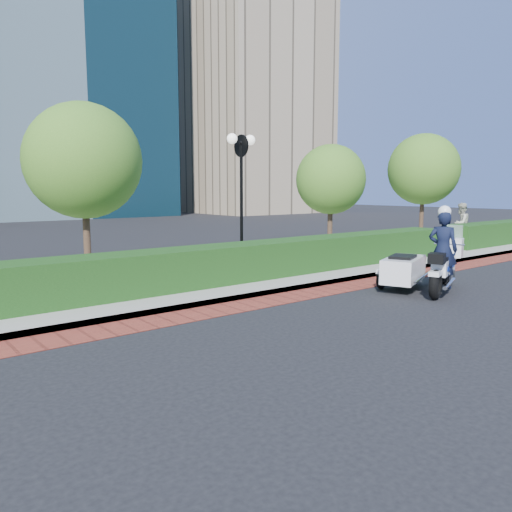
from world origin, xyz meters
TOP-DOWN VIEW (x-y plane):
  - ground at (0.00, 0.00)m, footprint 120.00×120.00m
  - brick_strip at (0.00, 1.50)m, footprint 60.00×1.00m
  - sidewalk at (0.00, 6.00)m, footprint 60.00×8.00m
  - hedge_main at (0.00, 3.60)m, footprint 18.00×1.20m
  - hedge_far at (16.00, 3.60)m, footprint 10.00×1.20m
  - lamppost at (1.00, 5.20)m, footprint 1.02×0.70m
  - tree_b at (-3.50, 6.50)m, footprint 3.20×3.20m
  - tree_c at (6.50, 6.50)m, footprint 2.80×2.80m
  - tree_d at (13.00, 6.50)m, footprint 3.40×3.40m
  - tower_right at (28.00, 38.00)m, footprint 14.00×12.00m
  - police_motorcycle at (2.94, -0.22)m, footprint 2.86×2.12m
  - pedestrian at (12.78, 4.33)m, footprint 0.93×0.73m

SIDE VIEW (x-z plane):
  - ground at x=0.00m, z-range 0.00..0.00m
  - brick_strip at x=0.00m, z-range 0.00..0.01m
  - sidewalk at x=0.00m, z-range 0.00..0.15m
  - hedge_main at x=0.00m, z-range 0.15..1.15m
  - hedge_far at x=16.00m, z-range 0.15..1.15m
  - police_motorcycle at x=2.94m, z-range -0.36..1.90m
  - pedestrian at x=12.78m, z-range 0.15..2.05m
  - lamppost at x=1.00m, z-range 0.85..5.06m
  - tree_c at x=6.50m, z-range 0.90..5.20m
  - tree_b at x=-3.50m, z-range 0.99..5.88m
  - tree_d at x=13.00m, z-range 1.03..6.19m
  - tower_right at x=28.00m, z-range 0.00..28.00m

